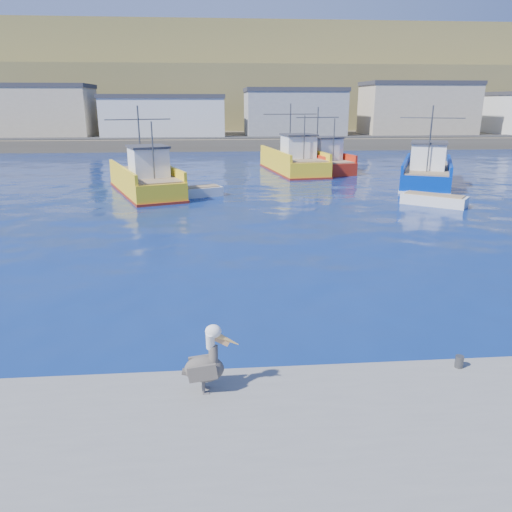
{
  "coord_description": "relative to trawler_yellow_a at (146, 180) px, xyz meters",
  "views": [
    {
      "loc": [
        -2.8,
        -13.67,
        6.64
      ],
      "look_at": [
        -1.36,
        3.2,
        1.4
      ],
      "focal_mm": 35.0,
      "sensor_mm": 36.0,
      "label": 1
    }
  ],
  "objects": [
    {
      "name": "ground",
      "position": [
        7.89,
        -24.43,
        -1.01
      ],
      "size": [
        260.0,
        260.0,
        0.0
      ],
      "primitive_type": "plane",
      "color": "#06134F",
      "rests_on": "ground"
    },
    {
      "name": "dock_bollards",
      "position": [
        8.49,
        -27.83,
        -0.36
      ],
      "size": [
        36.2,
        0.2,
        0.3
      ],
      "color": "#4C4C4C",
      "rests_on": "dock"
    },
    {
      "name": "far_shore",
      "position": [
        7.89,
        84.78,
        7.97
      ],
      "size": [
        200.0,
        81.0,
        24.0
      ],
      "color": "brown",
      "rests_on": "ground"
    },
    {
      "name": "trawler_yellow_a",
      "position": [
        0.0,
        0.0,
        0.0
      ],
      "size": [
        7.0,
        11.36,
        6.45
      ],
      "color": "yellow",
      "rests_on": "ground"
    },
    {
      "name": "trawler_yellow_b",
      "position": [
        12.99,
        11.01,
        0.04
      ],
      "size": [
        5.65,
        11.99,
        6.55
      ],
      "color": "yellow",
      "rests_on": "ground"
    },
    {
      "name": "trawler_blue",
      "position": [
        22.76,
        2.17,
        -0.0
      ],
      "size": [
        7.78,
        11.31,
        6.44
      ],
      "color": "#002894",
      "rests_on": "ground"
    },
    {
      "name": "boat_orange",
      "position": [
        15.86,
        11.36,
        0.05
      ],
      "size": [
        5.45,
        9.44,
        6.16
      ],
      "color": "red",
      "rests_on": "ground"
    },
    {
      "name": "skiff_mid",
      "position": [
        19.77,
        -6.24,
        -0.72
      ],
      "size": [
        4.16,
        3.71,
        0.9
      ],
      "color": "silver",
      "rests_on": "ground"
    },
    {
      "name": "skiff_extra",
      "position": [
        3.6,
        -1.77,
        -0.72
      ],
      "size": [
        4.38,
        2.9,
        0.9
      ],
      "color": "silver",
      "rests_on": "ground"
    },
    {
      "name": "pelican",
      "position": [
        4.83,
        -28.34,
        0.17
      ],
      "size": [
        1.29,
        0.55,
        1.59
      ],
      "color": "#595451",
      "rests_on": "dock"
    }
  ]
}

